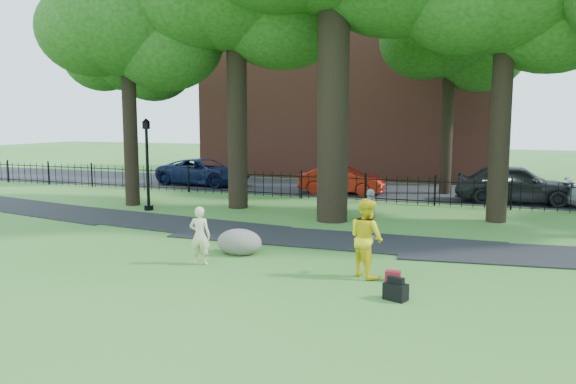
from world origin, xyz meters
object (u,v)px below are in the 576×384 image
at_px(boulder, 239,240).
at_px(red_sedan, 342,180).
at_px(woman, 200,235).
at_px(lamppost, 147,165).
at_px(man, 366,238).

xyz_separation_m(boulder, red_sedan, (-0.79, 12.82, 0.31)).
height_order(woman, lamppost, lamppost).
height_order(lamppost, red_sedan, lamppost).
bearing_deg(woman, lamppost, -57.23).
relative_size(woman, lamppost, 0.40).
xyz_separation_m(woman, red_sedan, (-0.37, 14.19, -0.06)).
distance_m(woman, red_sedan, 14.20).
bearing_deg(lamppost, man, -40.01).
distance_m(boulder, lamppost, 8.61).
distance_m(woman, lamppost, 9.17).
bearing_deg(man, red_sedan, -33.69).
height_order(woman, boulder, woman).
bearing_deg(woman, man, 175.48).
distance_m(man, lamppost, 12.14).
xyz_separation_m(woman, boulder, (0.42, 1.37, -0.37)).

